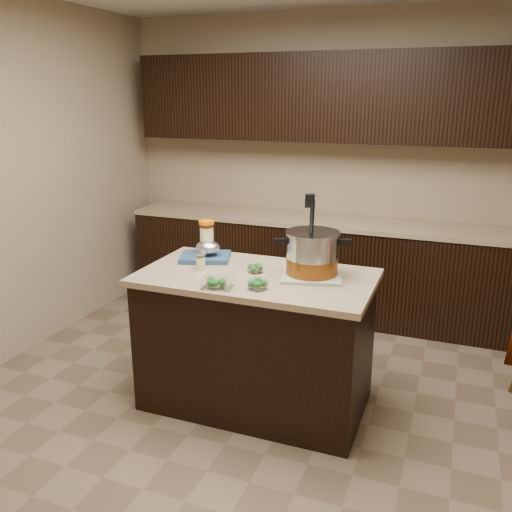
% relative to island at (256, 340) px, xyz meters
% --- Properties ---
extents(ground_plane, '(4.00, 4.00, 0.00)m').
position_rel_island_xyz_m(ground_plane, '(0.00, 0.00, -0.45)').
color(ground_plane, brown).
rests_on(ground_plane, ground).
extents(room_shell, '(4.04, 4.04, 2.72)m').
position_rel_island_xyz_m(room_shell, '(0.00, 0.00, 1.26)').
color(room_shell, tan).
rests_on(room_shell, ground).
extents(back_cabinets, '(3.60, 0.63, 2.33)m').
position_rel_island_xyz_m(back_cabinets, '(0.00, 1.74, 0.49)').
color(back_cabinets, black).
rests_on(back_cabinets, ground).
extents(island, '(1.46, 0.81, 0.90)m').
position_rel_island_xyz_m(island, '(0.00, 0.00, 0.00)').
color(island, black).
rests_on(island, ground).
extents(dish_towel, '(0.44, 0.44, 0.02)m').
position_rel_island_xyz_m(dish_towel, '(0.33, 0.09, 0.46)').
color(dish_towel, '#5C8866').
rests_on(dish_towel, island).
extents(stock_pot, '(0.46, 0.42, 0.48)m').
position_rel_island_xyz_m(stock_pot, '(0.33, 0.09, 0.58)').
color(stock_pot, '#B7B7BC').
rests_on(stock_pot, dish_towel).
extents(lemonade_pitcher, '(0.11, 0.11, 0.25)m').
position_rel_island_xyz_m(lemonade_pitcher, '(-0.44, 0.22, 0.57)').
color(lemonade_pitcher, '#EEE291').
rests_on(lemonade_pitcher, island).
extents(mason_jar, '(0.07, 0.07, 0.11)m').
position_rel_island_xyz_m(mason_jar, '(-0.37, -0.02, 0.50)').
color(mason_jar, '#EEE291').
rests_on(mason_jar, island).
extents(broccoli_tub_left, '(0.14, 0.14, 0.05)m').
position_rel_island_xyz_m(broccoli_tub_left, '(-0.02, 0.04, 0.47)').
color(broccoli_tub_left, silver).
rests_on(broccoli_tub_left, island).
extents(broccoli_tub_right, '(0.12, 0.12, 0.06)m').
position_rel_island_xyz_m(broccoli_tub_right, '(0.10, -0.24, 0.47)').
color(broccoli_tub_right, silver).
rests_on(broccoli_tub_right, island).
extents(broccoli_tub_rect, '(0.20, 0.16, 0.06)m').
position_rel_island_xyz_m(broccoli_tub_rect, '(-0.12, -0.31, 0.48)').
color(broccoli_tub_rect, silver).
rests_on(broccoli_tub_rect, island).
extents(blue_tray, '(0.40, 0.35, 0.12)m').
position_rel_island_xyz_m(blue_tray, '(-0.43, 0.17, 0.49)').
color(blue_tray, navy).
rests_on(blue_tray, island).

